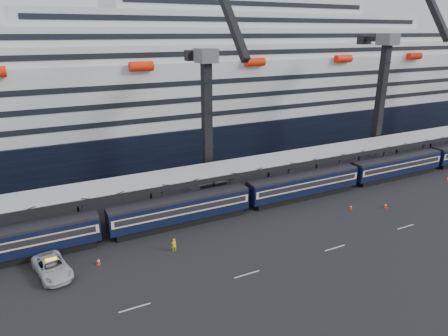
# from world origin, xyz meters

# --- Properties ---
(ground) EXTENTS (260.00, 260.00, 0.00)m
(ground) POSITION_xyz_m (0.00, 0.00, 0.00)
(ground) COLOR black
(ground) RESTS_ON ground
(train) EXTENTS (133.05, 3.00, 4.05)m
(train) POSITION_xyz_m (-4.65, 10.00, 2.20)
(train) COLOR black
(train) RESTS_ON ground
(canopy) EXTENTS (130.00, 6.25, 5.53)m
(canopy) POSITION_xyz_m (0.00, 14.00, 5.25)
(canopy) COLOR gray
(canopy) RESTS_ON ground
(cruise_ship) EXTENTS (214.09, 28.84, 34.00)m
(cruise_ship) POSITION_xyz_m (-1.08, 45.99, 12.34)
(cruise_ship) COLOR black
(cruise_ship) RESTS_ON ground
(crane_dark_near) EXTENTS (4.50, 17.75, 35.08)m
(crane_dark_near) POSITION_xyz_m (-20.00, 18.59, 11.93)
(crane_dark_near) COLOR #52555B
(crane_dark_near) RESTS_ON ground
(crane_dark_mid) EXTENTS (4.50, 18.24, 39.64)m
(crane_dark_mid) POSITION_xyz_m (15.00, 17.59, 13.36)
(crane_dark_mid) COLOR #52555B
(crane_dark_mid) RESTS_ON ground
(pickup_truck) EXTENTS (4.12, 6.83, 1.77)m
(pickup_truck) POSITION_xyz_m (-44.26, 5.17, 0.89)
(pickup_truck) COLOR #B0B4B8
(pickup_truck) RESTS_ON ground
(worker) EXTENTS (0.60, 0.40, 1.62)m
(worker) POSITION_xyz_m (-31.23, 3.91, 0.81)
(worker) COLOR yellow
(worker) RESTS_ON ground
(traffic_cone_a) EXTENTS (0.39, 0.39, 0.78)m
(traffic_cone_a) POSITION_xyz_m (-44.32, 6.69, 0.39)
(traffic_cone_a) COLOR #FE2308
(traffic_cone_a) RESTS_ON ground
(traffic_cone_b) EXTENTS (0.42, 0.42, 0.83)m
(traffic_cone_b) POSITION_xyz_m (-39.62, 4.99, 0.41)
(traffic_cone_b) COLOR #FE2308
(traffic_cone_b) RESTS_ON ground
(traffic_cone_c) EXTENTS (0.36, 0.36, 0.73)m
(traffic_cone_c) POSITION_xyz_m (-4.47, 3.45, 0.36)
(traffic_cone_c) COLOR #FE2308
(traffic_cone_c) RESTS_ON ground
(traffic_cone_d) EXTENTS (0.42, 0.42, 0.84)m
(traffic_cone_d) POSITION_xyz_m (0.35, 1.49, 0.41)
(traffic_cone_d) COLOR #FE2308
(traffic_cone_d) RESTS_ON ground
(traffic_cone_e) EXTENTS (0.37, 0.37, 0.74)m
(traffic_cone_e) POSITION_xyz_m (18.82, 4.76, 0.37)
(traffic_cone_e) COLOR #FE2308
(traffic_cone_e) RESTS_ON ground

